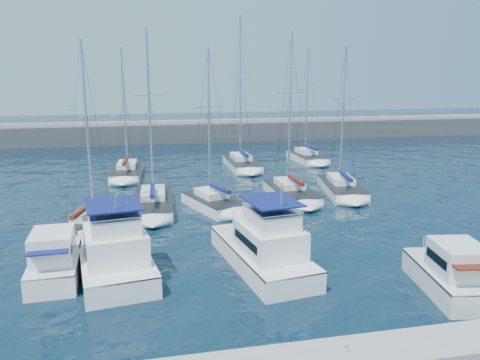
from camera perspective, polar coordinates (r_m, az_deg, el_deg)
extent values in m
plane|color=black|center=(28.82, 3.59, -9.49)|extent=(220.00, 220.00, 0.00)
cube|color=#424244|center=(78.63, -6.61, 5.47)|extent=(160.00, 6.00, 4.00)
cube|color=gray|center=(78.38, -6.66, 7.06)|extent=(160.00, 1.20, 0.50)
cube|color=gray|center=(19.50, 12.85, -20.53)|extent=(40.00, 2.20, 0.60)
cylinder|color=silver|center=(19.28, 12.91, -19.48)|extent=(0.16, 0.16, 0.25)
cube|color=white|center=(28.16, -21.43, -10.06)|extent=(2.72, 6.15, 1.60)
cube|color=#262628|center=(27.89, -21.55, -8.64)|extent=(2.77, 6.16, 0.08)
cube|color=white|center=(26.92, -21.89, -7.51)|extent=(2.21, 2.89, 1.60)
cube|color=black|center=(26.89, -21.90, -7.35)|extent=(2.23, 2.33, 0.45)
cube|color=#0E1756|center=(25.78, -22.24, -7.72)|extent=(2.05, 1.93, 0.07)
cube|color=white|center=(27.79, -14.99, -9.90)|extent=(4.90, 9.13, 1.60)
cube|color=#262628|center=(27.52, -15.08, -8.45)|extent=(4.97, 9.14, 0.08)
cube|color=white|center=(26.23, -14.95, -7.53)|extent=(3.66, 4.44, 1.60)
cube|color=black|center=(26.20, -14.96, -7.36)|extent=(3.61, 3.65, 0.45)
cube|color=white|center=(25.64, -15.07, -5.05)|extent=(2.87, 3.15, 0.90)
cube|color=#0E1756|center=(25.36, -15.20, -2.90)|extent=(3.24, 3.60, 0.08)
cube|color=white|center=(27.60, 2.64, -9.61)|extent=(4.62, 9.34, 1.60)
cube|color=#262628|center=(27.32, 2.65, -8.16)|extent=(4.69, 9.35, 0.08)
cube|color=white|center=(26.09, 3.62, -7.21)|extent=(3.42, 4.52, 1.60)
cube|color=black|center=(26.06, 3.62, -7.04)|extent=(3.35, 3.71, 0.45)
cube|color=white|center=(25.52, 3.84, -4.71)|extent=(2.67, 3.20, 0.90)
cube|color=#0E1756|center=(25.24, 3.87, -2.55)|extent=(3.02, 3.66, 0.08)
cube|color=silver|center=(26.87, 24.04, -11.42)|extent=(3.53, 6.20, 1.60)
cube|color=#262628|center=(26.58, 24.19, -9.94)|extent=(3.58, 6.20, 0.08)
cube|color=silver|center=(25.69, 25.06, -8.77)|extent=(2.62, 3.04, 1.60)
cube|color=black|center=(25.66, 25.08, -8.60)|extent=(2.58, 2.51, 0.45)
cube|color=#4E160F|center=(24.72, 26.26, -8.99)|extent=(2.34, 2.10, 0.07)
cube|color=white|center=(34.86, -17.81, -5.57)|extent=(4.83, 8.24, 1.30)
cube|color=#262628|center=(34.68, -17.88, -4.58)|extent=(4.89, 8.25, 0.06)
cube|color=white|center=(35.02, -17.65, -3.84)|extent=(2.73, 3.76, 0.55)
cylinder|color=silver|center=(34.12, -18.17, 6.14)|extent=(0.18, 0.18, 11.77)
cylinder|color=silver|center=(33.40, -18.66, -3.73)|extent=(1.08, 3.78, 0.12)
cube|color=#4E160F|center=(33.27, -18.74, -3.53)|extent=(1.21, 3.46, 0.28)
cube|color=silver|center=(39.27, -10.51, -3.11)|extent=(3.36, 8.89, 1.30)
cube|color=#262628|center=(39.10, -10.55, -2.22)|extent=(3.42, 8.89, 0.06)
cube|color=silver|center=(39.55, -10.56, -1.57)|extent=(2.11, 3.91, 0.55)
cylinder|color=silver|center=(38.80, -10.96, 8.20)|extent=(0.18, 0.18, 13.03)
cylinder|color=silver|center=(37.61, -10.63, -1.45)|extent=(0.30, 4.39, 0.12)
cube|color=#0E1756|center=(37.48, -10.64, -1.27)|extent=(0.51, 3.96, 0.28)
cube|color=white|center=(38.81, -3.20, -3.10)|extent=(4.93, 7.13, 1.30)
cube|color=#262628|center=(38.64, -3.22, -2.20)|extent=(4.98, 7.15, 0.06)
cube|color=white|center=(38.91, -3.51, -1.61)|extent=(2.74, 3.33, 0.55)
cylinder|color=silver|center=(38.09, -3.81, 7.16)|extent=(0.18, 0.18, 11.49)
cylinder|color=silver|center=(37.59, -2.52, -1.25)|extent=(1.21, 3.12, 0.12)
cube|color=#0E1756|center=(37.47, -2.45, -1.06)|extent=(1.32, 2.89, 0.28)
cube|color=silver|center=(42.28, 6.20, -1.82)|extent=(3.15, 7.91, 1.30)
cube|color=#262628|center=(42.13, 6.23, -0.99)|extent=(3.21, 7.91, 0.06)
cube|color=silver|center=(42.51, 6.03, -0.42)|extent=(2.04, 3.47, 0.55)
cylinder|color=silver|center=(41.78, 6.11, 8.71)|extent=(0.18, 0.18, 13.07)
cylinder|color=silver|center=(40.84, 6.78, -0.19)|extent=(0.14, 3.95, 0.12)
cube|color=#4E160F|center=(40.71, 6.83, -0.02)|extent=(0.37, 3.55, 0.28)
cube|color=white|center=(44.79, 12.27, -1.21)|extent=(4.47, 8.70, 1.30)
cube|color=#262628|center=(44.64, 12.31, -0.43)|extent=(4.53, 8.71, 0.06)
cube|color=white|center=(45.07, 12.18, 0.12)|extent=(2.58, 3.92, 0.55)
cylinder|color=silver|center=(44.45, 12.46, 8.06)|extent=(0.18, 0.18, 12.04)
cylinder|color=silver|center=(43.28, 12.75, 0.32)|extent=(0.88, 4.10, 0.12)
cube|color=#0E1756|center=(43.15, 12.79, 0.49)|extent=(1.03, 3.73, 0.28)
cube|color=white|center=(52.36, -13.60, 0.74)|extent=(3.50, 8.53, 1.30)
cube|color=#262628|center=(52.23, -13.63, 1.41)|extent=(3.56, 8.54, 0.06)
cube|color=white|center=(52.68, -13.60, 1.87)|extent=(2.17, 3.77, 0.55)
cylinder|color=silver|center=(52.21, -13.94, 8.72)|extent=(0.18, 0.18, 12.18)
cylinder|color=silver|center=(50.84, -13.80, 2.10)|extent=(0.37, 4.18, 0.12)
cube|color=#4E160F|center=(50.72, -13.82, 2.24)|extent=(0.58, 3.78, 0.28)
cube|color=white|center=(55.73, 0.21, 1.82)|extent=(3.18, 9.02, 1.30)
cube|color=#262628|center=(55.61, 0.21, 2.46)|extent=(3.24, 9.02, 0.06)
cube|color=white|center=(56.10, 0.09, 2.88)|extent=(2.05, 3.95, 0.55)
cylinder|color=silver|center=(55.61, 0.02, 11.31)|extent=(0.18, 0.18, 16.04)
cylinder|color=silver|center=(54.16, 0.50, 3.11)|extent=(0.16, 4.50, 0.12)
cube|color=#0E1756|center=(54.04, 0.52, 3.25)|extent=(0.39, 4.05, 0.28)
cube|color=white|center=(60.44, 8.19, 2.55)|extent=(3.23, 7.73, 1.30)
cube|color=#262628|center=(60.34, 8.21, 3.14)|extent=(3.29, 7.73, 0.06)
cube|color=white|center=(60.72, 8.05, 3.51)|extent=(2.05, 3.40, 0.55)
cylinder|color=silver|center=(60.29, 8.15, 9.68)|extent=(0.18, 0.18, 12.64)
cylinder|color=silver|center=(59.15, 8.65, 3.79)|extent=(0.23, 3.82, 0.12)
cube|color=#0E1756|center=(59.04, 8.69, 3.92)|extent=(0.45, 3.45, 0.28)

